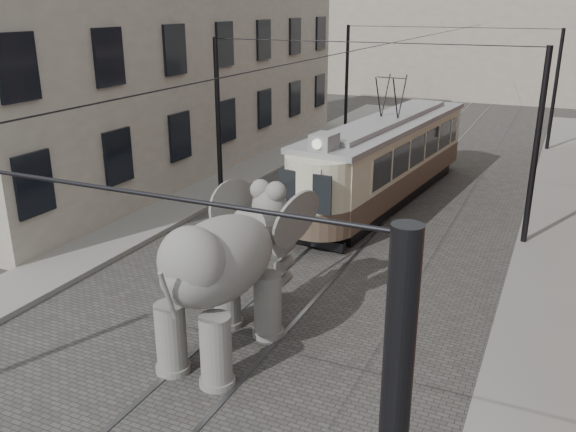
% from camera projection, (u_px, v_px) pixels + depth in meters
% --- Properties ---
extents(ground, '(120.00, 120.00, 0.00)m').
position_uv_depth(ground, '(290.00, 293.00, 15.79)').
color(ground, '#3F3D3A').
extents(tram_rails, '(1.54, 80.00, 0.02)m').
position_uv_depth(tram_rails, '(290.00, 293.00, 15.78)').
color(tram_rails, slate).
rests_on(tram_rails, ground).
extents(sidewalk_right, '(2.00, 60.00, 0.15)m').
position_uv_depth(sidewalk_right, '(539.00, 341.00, 13.40)').
color(sidewalk_right, slate).
rests_on(sidewalk_right, ground).
extents(sidewalk_left, '(2.00, 60.00, 0.15)m').
position_uv_depth(sidewalk_left, '(94.00, 251.00, 18.31)').
color(sidewalk_left, slate).
rests_on(sidewalk_left, ground).
extents(stucco_building, '(7.00, 24.00, 10.00)m').
position_uv_depth(stucco_building, '(158.00, 53.00, 27.05)').
color(stucco_building, gray).
rests_on(stucco_building, ground).
extents(distant_block, '(28.00, 10.00, 14.00)m').
position_uv_depth(distant_block, '(501.00, 5.00, 47.82)').
color(distant_block, gray).
rests_on(distant_block, ground).
extents(catenary, '(11.00, 30.20, 6.00)m').
position_uv_depth(catenary, '(350.00, 141.00, 19.17)').
color(catenary, black).
rests_on(catenary, ground).
extents(tram, '(3.61, 11.85, 4.63)m').
position_uv_depth(tram, '(388.00, 140.00, 22.55)').
color(tram, beige).
rests_on(tram, ground).
extents(elephant, '(3.18, 5.54, 3.33)m').
position_uv_depth(elephant, '(220.00, 281.00, 12.59)').
color(elephant, slate).
rests_on(elephant, ground).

